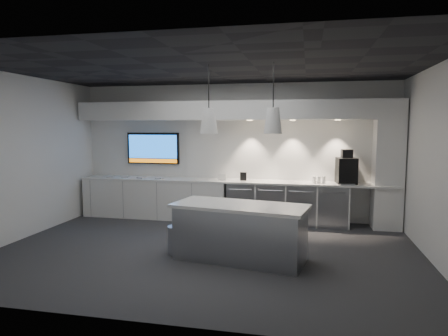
% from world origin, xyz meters
% --- Properties ---
extents(floor, '(7.00, 7.00, 0.00)m').
position_xyz_m(floor, '(0.00, 0.00, 0.00)').
color(floor, '#323235').
rests_on(floor, ground).
extents(ceiling, '(7.00, 7.00, 0.00)m').
position_xyz_m(ceiling, '(0.00, 0.00, 3.00)').
color(ceiling, black).
rests_on(ceiling, wall_back).
extents(wall_back, '(7.00, 0.00, 7.00)m').
position_xyz_m(wall_back, '(0.00, 2.50, 1.50)').
color(wall_back, white).
rests_on(wall_back, floor).
extents(wall_front, '(7.00, 0.00, 7.00)m').
position_xyz_m(wall_front, '(0.00, -2.50, 1.50)').
color(wall_front, white).
rests_on(wall_front, floor).
extents(wall_left, '(0.00, 7.00, 7.00)m').
position_xyz_m(wall_left, '(-3.50, 0.00, 1.50)').
color(wall_left, white).
rests_on(wall_left, floor).
extents(wall_right, '(0.00, 7.00, 7.00)m').
position_xyz_m(wall_right, '(3.50, 0.00, 1.50)').
color(wall_right, white).
rests_on(wall_right, floor).
extents(back_counter, '(6.80, 0.65, 0.04)m').
position_xyz_m(back_counter, '(0.00, 2.17, 0.88)').
color(back_counter, white).
rests_on(back_counter, left_base_cabinets).
extents(left_base_cabinets, '(3.30, 0.63, 0.86)m').
position_xyz_m(left_base_cabinets, '(-1.75, 2.17, 0.43)').
color(left_base_cabinets, white).
rests_on(left_base_cabinets, floor).
extents(fridge_unit_a, '(0.60, 0.61, 0.85)m').
position_xyz_m(fridge_unit_a, '(0.25, 2.17, 0.42)').
color(fridge_unit_a, gray).
rests_on(fridge_unit_a, floor).
extents(fridge_unit_b, '(0.60, 0.61, 0.85)m').
position_xyz_m(fridge_unit_b, '(0.88, 2.17, 0.42)').
color(fridge_unit_b, gray).
rests_on(fridge_unit_b, floor).
extents(fridge_unit_c, '(0.60, 0.61, 0.85)m').
position_xyz_m(fridge_unit_c, '(1.51, 2.17, 0.42)').
color(fridge_unit_c, gray).
rests_on(fridge_unit_c, floor).
extents(fridge_unit_d, '(0.60, 0.61, 0.85)m').
position_xyz_m(fridge_unit_d, '(2.14, 2.17, 0.42)').
color(fridge_unit_d, gray).
rests_on(fridge_unit_d, floor).
extents(backsplash, '(4.60, 0.03, 1.30)m').
position_xyz_m(backsplash, '(1.20, 2.48, 1.55)').
color(backsplash, white).
rests_on(backsplash, wall_back).
extents(soffit, '(6.90, 0.60, 0.40)m').
position_xyz_m(soffit, '(0.00, 2.20, 2.40)').
color(soffit, white).
rests_on(soffit, wall_back).
extents(column, '(0.55, 0.55, 2.60)m').
position_xyz_m(column, '(3.20, 2.20, 1.30)').
color(column, white).
rests_on(column, floor).
extents(wall_tv, '(1.25, 0.07, 0.72)m').
position_xyz_m(wall_tv, '(-1.90, 2.45, 1.56)').
color(wall_tv, black).
rests_on(wall_tv, wall_back).
extents(island, '(2.18, 1.23, 0.87)m').
position_xyz_m(island, '(0.62, -0.30, 0.44)').
color(island, gray).
rests_on(island, floor).
extents(bin, '(0.39, 0.39, 0.45)m').
position_xyz_m(bin, '(-0.43, -0.21, 0.22)').
color(bin, gray).
rests_on(bin, floor).
extents(coffee_machine, '(0.43, 0.59, 0.70)m').
position_xyz_m(coffee_machine, '(2.40, 2.20, 1.19)').
color(coffee_machine, black).
rests_on(coffee_machine, back_counter).
extents(sign_black, '(0.14, 0.03, 0.18)m').
position_xyz_m(sign_black, '(0.27, 2.17, 0.99)').
color(sign_black, black).
rests_on(sign_black, back_counter).
extents(sign_white, '(0.18, 0.04, 0.14)m').
position_xyz_m(sign_white, '(-0.19, 2.11, 0.97)').
color(sign_white, white).
rests_on(sign_white, back_counter).
extents(cup_cluster, '(0.26, 0.17, 0.14)m').
position_xyz_m(cup_cluster, '(1.86, 2.11, 0.97)').
color(cup_cluster, white).
rests_on(cup_cluster, back_counter).
extents(tray_a, '(0.20, 0.20, 0.02)m').
position_xyz_m(tray_a, '(-2.82, 2.09, 0.91)').
color(tray_a, '#AEAEAE').
rests_on(tray_a, back_counter).
extents(tray_b, '(0.20, 0.20, 0.02)m').
position_xyz_m(tray_b, '(-2.48, 2.14, 0.91)').
color(tray_b, '#AEAEAE').
rests_on(tray_b, back_counter).
extents(tray_c, '(0.19, 0.19, 0.02)m').
position_xyz_m(tray_c, '(-2.05, 2.08, 0.91)').
color(tray_c, '#AEAEAE').
rests_on(tray_c, back_counter).
extents(tray_d, '(0.18, 0.18, 0.02)m').
position_xyz_m(tray_d, '(-1.62, 2.11, 0.91)').
color(tray_d, '#AEAEAE').
rests_on(tray_d, back_counter).
extents(pendant_left, '(0.27, 0.27, 1.09)m').
position_xyz_m(pendant_left, '(0.13, -0.30, 2.15)').
color(pendant_left, white).
rests_on(pendant_left, ceiling).
extents(pendant_right, '(0.27, 0.27, 1.09)m').
position_xyz_m(pendant_right, '(1.11, -0.30, 2.15)').
color(pendant_right, white).
rests_on(pendant_right, ceiling).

